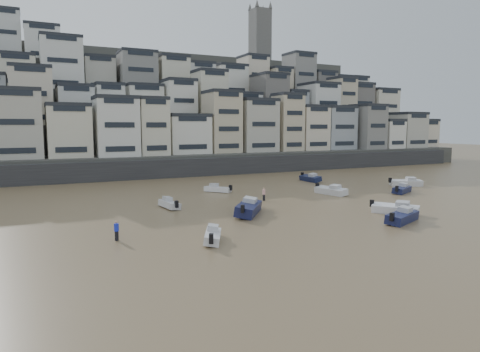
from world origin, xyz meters
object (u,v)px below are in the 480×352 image
boat_c (249,206)px  person_pink (264,194)px  boat_h (218,188)px  boat_j (213,235)px  boat_d (402,188)px  boat_f (169,203)px  boat_e (331,189)px  boat_i (310,177)px  boat_a (402,215)px  boat_g (406,181)px  person_blue (116,231)px  boat_b (395,207)px

boat_c → person_pink: bearing=-1.6°
boat_h → boat_j: bearing=116.0°
boat_d → boat_c: bearing=161.8°
boat_j → boat_h: bearing=1.5°
boat_c → boat_f: (-6.79, 7.58, -0.31)m
boat_e → boat_i: boat_e is taller
boat_a → boat_d: boat_a is taller
boat_j → person_pink: bearing=-15.8°
boat_c → boat_g: size_ratio=1.21×
boat_c → boat_h: size_ratio=1.50×
boat_f → boat_i: bearing=-72.0°
boat_e → boat_a: bearing=-28.4°
boat_f → boat_e: bearing=-96.6°
boat_d → boat_g: boat_g is taller
person_blue → person_pink: size_ratio=1.00×
boat_c → boat_f: 10.19m
boat_i → boat_c: bearing=-49.6°
boat_a → person_blue: bearing=146.2°
boat_a → boat_c: 16.12m
person_pink → boat_h: bearing=104.6°
boat_d → boat_g: 8.05m
boat_a → boat_i: boat_a is taller
boat_f → boat_g: size_ratio=0.80×
boat_e → boat_j: boat_e is taller
boat_a → boat_h: (-8.91, 27.04, -0.15)m
person_blue → person_pink: (21.12, 11.79, 0.00)m
boat_g → person_blue: (-48.99, -13.66, 0.11)m
boat_a → boat_b: boat_a is taller
boat_i → boat_j: 42.82m
boat_d → boat_g: (6.28, 5.03, 0.07)m
boat_d → boat_e: bearing=135.7°
boat_h → person_blue: person_blue is taller
boat_f → boat_h: (10.21, 9.07, 0.00)m
boat_b → boat_h: (-11.46, 23.66, -0.13)m
boat_h → boat_j: boat_h is taller
boat_h → boat_j: (-11.32, -25.30, -0.01)m
boat_b → boat_c: bearing=-149.6°
boat_c → boat_h: (3.41, 16.65, -0.31)m
boat_c → person_pink: boat_c is taller
boat_f → boat_d: bearing=-102.0°
boat_a → boat_d: 20.84m
boat_i → person_pink: size_ratio=2.97×
boat_f → boat_c: bearing=-144.0°
boat_a → boat_g: 28.87m
boat_i → person_pink: (-17.24, -13.76, 0.17)m
boat_h → boat_i: bearing=-118.0°
boat_c → person_pink: size_ratio=3.87×
boat_g → person_blue: person_blue is taller
boat_d → boat_e: boat_e is taller
boat_c → boat_d: 27.78m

